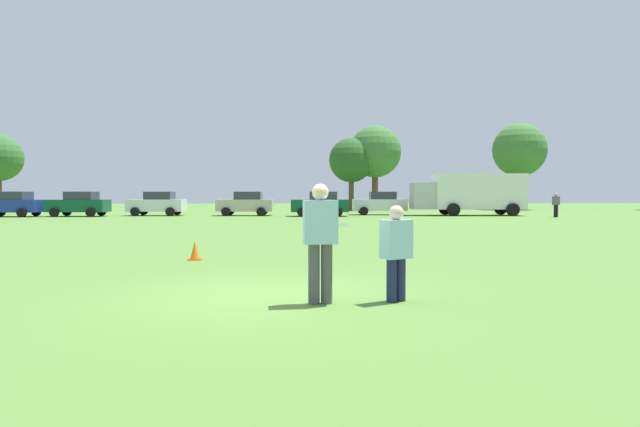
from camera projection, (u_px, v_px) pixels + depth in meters
ground_plane at (266, 295)px, 9.04m from camera, size 166.94×166.94×0.00m
player_thrower at (320, 236)px, 8.32m from camera, size 0.52×0.32×1.82m
player_defender at (396, 248)px, 8.49m from camera, size 0.53×0.44×1.49m
frisbee at (343, 225)px, 8.38m from camera, size 0.28×0.27×0.10m
traffic_cone at (195, 251)px, 13.86m from camera, size 0.32×0.32×0.48m
parked_car_near_left at (12, 204)px, 39.67m from camera, size 4.33×2.47×1.82m
parked_car_mid_left at (79, 204)px, 40.23m from camera, size 4.33×2.47×1.82m
parked_car_center at (157, 203)px, 41.60m from camera, size 4.33×2.47×1.82m
parked_car_mid_right at (246, 203)px, 41.63m from camera, size 4.33×2.47×1.82m
parked_car_near_right at (321, 204)px, 40.46m from camera, size 4.33×2.47×1.82m
parked_car_far_right at (380, 203)px, 43.28m from camera, size 4.33×2.47×1.82m
box_truck at (470, 193)px, 42.08m from camera, size 8.66×3.44×3.18m
bystander_sideline_watcher at (556, 204)px, 38.79m from camera, size 0.52×0.39×1.70m
tree_west_maple at (351, 160)px, 55.05m from camera, size 4.47×4.47×7.27m
tree_center_elm at (375, 152)px, 55.73m from camera, size 5.28×5.28×8.58m
tree_east_birch at (519, 150)px, 57.43m from camera, size 5.55×5.55×9.02m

